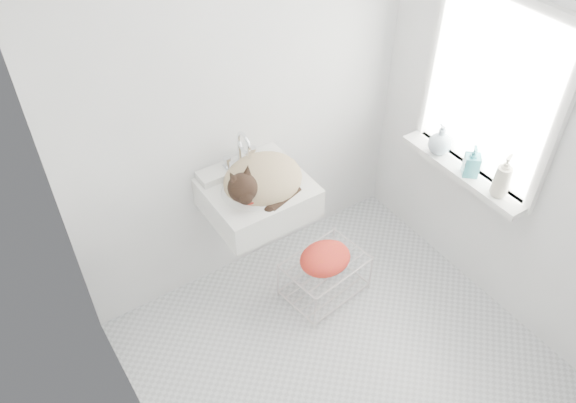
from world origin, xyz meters
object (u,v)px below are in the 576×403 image
sink (257,185)px  wire_rack (325,276)px  cat (261,181)px  bottle_c (438,152)px  bottle_a (497,194)px  bottle_b (469,174)px

sink → wire_rack: size_ratio=1.19×
sink → cat: size_ratio=1.21×
sink → wire_rack: (0.30, -0.29, -0.70)m
bottle_c → bottle_a: bearing=-90.0°
wire_rack → bottle_c: (0.78, -0.05, 0.70)m
bottle_b → wire_rack: bearing=159.0°
bottle_a → bottle_b: 0.21m
sink → bottle_b: sink is taller
cat → bottle_c: cat is taller
sink → bottle_a: bearing=-36.8°
sink → cat: 0.05m
bottle_a → bottle_b: bottle_a is taller
cat → bottle_b: (1.07, -0.58, -0.04)m
bottle_c → cat: bearing=163.2°
wire_rack → bottle_b: bearing=-21.0°
bottle_a → bottle_c: 0.47m
sink → bottle_c: sink is taller
bottle_a → bottle_c: (0.00, 0.47, 0.00)m
sink → cat: bearing=-58.2°
bottle_c → sink: bearing=162.5°
cat → bottle_b: bearing=-29.5°
sink → cat: (0.01, -0.02, 0.04)m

